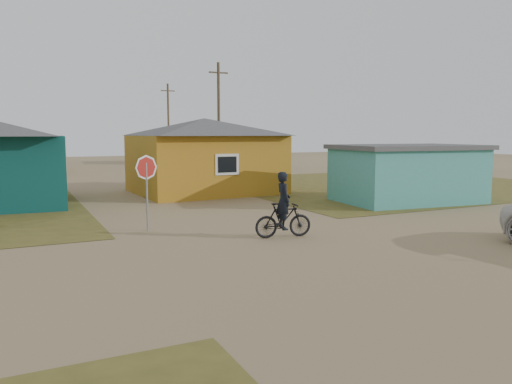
% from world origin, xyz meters
% --- Properties ---
extents(ground, '(120.00, 120.00, 0.00)m').
position_xyz_m(ground, '(0.00, 0.00, 0.00)').
color(ground, '#8F7852').
extents(grass_ne, '(20.00, 18.00, 0.00)m').
position_xyz_m(grass_ne, '(14.00, 13.00, 0.01)').
color(grass_ne, brown).
rests_on(grass_ne, ground).
extents(house_yellow, '(7.72, 6.76, 3.90)m').
position_xyz_m(house_yellow, '(2.50, 14.00, 2.00)').
color(house_yellow, '#AE761A').
rests_on(house_yellow, ground).
extents(shed_turquoise, '(6.71, 4.93, 2.60)m').
position_xyz_m(shed_turquoise, '(9.50, 6.50, 1.31)').
color(shed_turquoise, teal).
rests_on(shed_turquoise, ground).
extents(house_pale_west, '(7.04, 6.15, 3.60)m').
position_xyz_m(house_pale_west, '(-6.00, 34.00, 1.86)').
color(house_pale_west, '#9DA890').
rests_on(house_pale_west, ground).
extents(house_beige_east, '(6.95, 6.05, 3.60)m').
position_xyz_m(house_beige_east, '(10.00, 40.00, 1.86)').
color(house_beige_east, tan).
rests_on(house_beige_east, ground).
extents(utility_pole_near, '(1.40, 0.20, 8.00)m').
position_xyz_m(utility_pole_near, '(6.50, 22.00, 4.14)').
color(utility_pole_near, brown).
rests_on(utility_pole_near, ground).
extents(utility_pole_far, '(1.40, 0.20, 8.00)m').
position_xyz_m(utility_pole_far, '(7.50, 38.00, 4.14)').
color(utility_pole_far, brown).
rests_on(utility_pole_far, ground).
extents(stop_sign, '(0.80, 0.09, 2.44)m').
position_xyz_m(stop_sign, '(-2.82, 4.88, 1.79)').
color(stop_sign, gray).
rests_on(stop_sign, ground).
extents(cyclist, '(1.81, 0.79, 1.98)m').
position_xyz_m(cyclist, '(0.59, 2.06, 0.72)').
color(cyclist, black).
rests_on(cyclist, ground).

